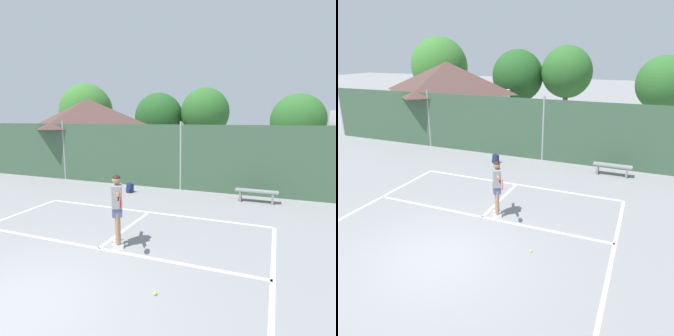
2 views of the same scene
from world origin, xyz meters
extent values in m
plane|color=gray|center=(0.00, 0.00, 0.00)|extent=(120.00, 120.00, 0.00)
cube|color=white|center=(0.00, 5.50, 0.00)|extent=(8.20, 0.10, 0.01)
cube|color=white|center=(4.10, 0.00, 0.00)|extent=(0.10, 11.00, 0.01)
cube|color=white|center=(0.00, 2.48, 0.00)|extent=(8.20, 0.10, 0.01)
cube|color=white|center=(0.00, 3.96, 0.00)|extent=(0.10, 2.97, 0.01)
cube|color=#38563D|center=(0.00, 9.00, 1.47)|extent=(26.00, 0.05, 2.95)
cylinder|color=#99999E|center=(-13.00, 9.00, 1.55)|extent=(0.09, 0.09, 3.10)
cylinder|color=#99999E|center=(-6.50, 9.00, 1.55)|extent=(0.09, 0.09, 3.10)
cylinder|color=#99999E|center=(0.00, 9.00, 1.55)|extent=(0.09, 0.09, 3.10)
cube|color=silver|center=(-7.26, 12.25, 1.32)|extent=(6.25, 5.41, 2.64)
pyramid|color=#513833|center=(-7.26, 12.25, 3.54)|extent=(6.75, 5.84, 1.80)
cylinder|color=brown|center=(-11.50, 17.86, 0.94)|extent=(0.36, 0.36, 1.87)
ellipsoid|color=#38752D|center=(-11.50, 17.86, 3.85)|extent=(4.64, 4.18, 4.64)
cylinder|color=brown|center=(-4.72, 17.86, 0.84)|extent=(0.36, 0.36, 1.67)
ellipsoid|color=#235623|center=(-4.72, 17.86, 3.29)|extent=(3.81, 3.43, 3.81)
cylinder|color=brown|center=(-1.06, 17.86, 1.07)|extent=(0.36, 0.36, 2.15)
ellipsoid|color=#2D6628|center=(-1.06, 17.86, 3.66)|extent=(3.57, 3.21, 3.57)
cylinder|color=brown|center=(5.24, 17.86, 0.80)|extent=(0.36, 0.36, 1.60)
ellipsoid|color=#2D6628|center=(5.24, 17.86, 3.09)|extent=(3.50, 3.15, 3.50)
cube|color=silver|center=(0.33, 2.87, 0.05)|extent=(0.29, 0.23, 0.10)
cube|color=silver|center=(0.45, 2.66, 0.05)|extent=(0.29, 0.23, 0.10)
cylinder|color=#A37556|center=(0.33, 2.87, 0.51)|extent=(0.13, 0.13, 0.82)
cylinder|color=#A37556|center=(0.45, 2.66, 0.51)|extent=(0.13, 0.13, 0.82)
cube|color=#47567A|center=(0.39, 2.77, 0.98)|extent=(0.38, 0.43, 0.32)
cube|color=gray|center=(0.39, 2.77, 1.32)|extent=(0.40, 0.47, 0.56)
sphere|color=#A37556|center=(0.39, 2.77, 1.73)|extent=(0.22, 0.22, 0.22)
sphere|color=black|center=(0.39, 2.77, 1.75)|extent=(0.21, 0.21, 0.21)
cylinder|color=#A37556|center=(0.51, 2.60, 1.42)|extent=(0.35, 0.53, 0.17)
cylinder|color=#A37556|center=(0.26, 3.01, 1.37)|extent=(0.32, 0.49, 0.22)
cylinder|color=black|center=(0.63, 2.44, 1.37)|extent=(0.18, 0.28, 0.04)
torus|color=red|center=(0.84, 2.16, 1.37)|extent=(0.17, 0.28, 0.30)
cylinder|color=silver|center=(0.84, 2.16, 1.37)|extent=(0.13, 0.23, 0.26)
sphere|color=#CCE033|center=(2.08, 1.21, 0.03)|extent=(0.07, 0.07, 0.07)
cube|color=navy|center=(-1.90, 7.69, 0.20)|extent=(0.32, 0.26, 0.40)
cube|color=navy|center=(-1.94, 7.58, 0.12)|extent=(0.23, 0.13, 0.18)
torus|color=black|center=(-1.90, 7.69, 0.42)|extent=(0.09, 0.04, 0.09)
cube|color=gray|center=(3.40, 8.07, 0.45)|extent=(1.60, 0.36, 0.06)
cube|color=gray|center=(2.80, 8.07, 0.23)|extent=(0.08, 0.32, 0.45)
cube|color=gray|center=(4.00, 8.07, 0.23)|extent=(0.08, 0.32, 0.45)
camera|label=1|loc=(4.00, -3.20, 3.20)|focal=30.69mm
camera|label=2|loc=(4.44, -6.10, 5.05)|focal=35.78mm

